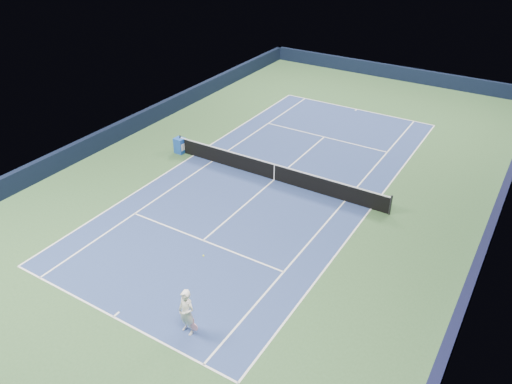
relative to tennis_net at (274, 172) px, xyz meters
The scene contains 19 objects.
ground 0.50m from the tennis_net, ahead, with size 40.00×40.00×0.00m, color #30522C.
wall_far 19.83m from the tennis_net, 90.00° to the left, with size 22.00×0.35×1.10m, color black.
wall_right 10.83m from the tennis_net, ahead, with size 0.35×40.00×1.10m, color black.
wall_left 10.83m from the tennis_net, behind, with size 0.35×40.00×1.10m, color black.
court_surface 0.50m from the tennis_net, ahead, with size 10.97×23.77×0.01m, color navy.
baseline_far 11.90m from the tennis_net, 90.00° to the left, with size 10.97×0.08×0.00m, color white.
baseline_near 11.90m from the tennis_net, 90.00° to the right, with size 10.97×0.08×0.00m, color white.
sideline_doubles_right 5.51m from the tennis_net, ahead, with size 0.08×23.77×0.00m, color white.
sideline_doubles_left 5.51m from the tennis_net, behind, with size 0.08×23.77×0.00m, color white.
sideline_singles_right 4.14m from the tennis_net, ahead, with size 0.08×23.77×0.00m, color white.
sideline_singles_left 4.14m from the tennis_net, behind, with size 0.08×23.77×0.00m, color white.
service_line_far 6.42m from the tennis_net, 90.00° to the left, with size 8.23×0.08×0.00m, color white.
service_line_near 6.42m from the tennis_net, 90.00° to the right, with size 8.23×0.08×0.00m, color white.
center_service_line 0.50m from the tennis_net, ahead, with size 0.08×12.80×0.00m, color white.
center_mark_far 11.75m from the tennis_net, 90.00° to the left, with size 0.08×0.30×0.00m, color white.
center_mark_near 11.75m from the tennis_net, 90.00° to the right, with size 0.08×0.30×0.00m, color white.
tennis_net is the anchor object (origin of this frame).
sponsor_cube 6.40m from the tennis_net, behind, with size 0.60×0.54×0.94m.
tennis_player 11.35m from the tennis_net, 75.73° to the right, with size 0.85×1.30×2.81m.
Camera 1 is at (11.41, -20.43, 13.43)m, focal length 35.00 mm.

